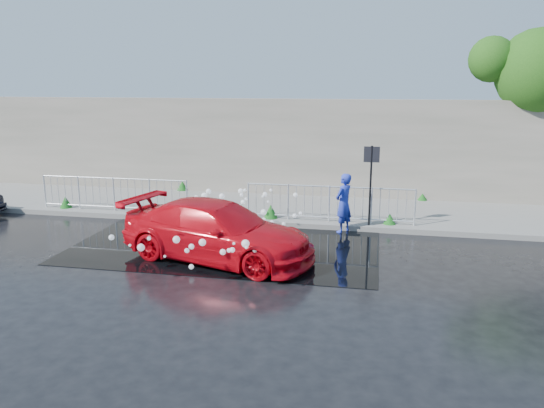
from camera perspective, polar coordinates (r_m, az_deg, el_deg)
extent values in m
plane|color=black|center=(13.62, -7.97, -5.41)|extent=(90.00, 90.00, 0.00)
cube|color=slate|center=(18.21, -2.85, -0.29)|extent=(30.00, 4.00, 0.15)
cube|color=slate|center=(16.34, -4.55, -1.88)|extent=(30.00, 0.25, 0.16)
cube|color=slate|center=(20.00, -1.37, 6.25)|extent=(30.00, 0.60, 3.50)
cube|color=black|center=(14.38, -4.78, -4.30)|extent=(8.00, 5.00, 0.01)
cylinder|color=black|center=(15.58, 10.53, 1.62)|extent=(0.06, 0.06, 2.50)
cube|color=black|center=(15.41, 10.68, 5.26)|extent=(0.45, 0.04, 0.45)
cylinder|color=#332114|center=(21.22, 26.89, 6.87)|extent=(0.36, 0.36, 5.00)
sphere|color=#13390D|center=(20.24, 26.72, 12.63)|extent=(2.85, 2.85, 2.85)
sphere|color=#13390D|center=(19.92, 22.56, 14.19)|extent=(1.54, 1.54, 1.54)
cylinder|color=silver|center=(19.27, -23.23, 1.30)|extent=(0.05, 0.05, 1.10)
cylinder|color=silver|center=(16.97, -9.15, 0.72)|extent=(0.05, 0.05, 1.10)
cylinder|color=silver|center=(17.89, -16.75, 2.66)|extent=(5.00, 0.04, 0.04)
cylinder|color=silver|center=(18.08, -16.55, -0.30)|extent=(5.00, 0.04, 0.04)
cylinder|color=silver|center=(16.39, -2.57, 0.44)|extent=(0.05, 0.05, 1.10)
cylinder|color=silver|center=(15.98, 15.12, -0.35)|extent=(0.05, 0.05, 1.10)
cylinder|color=silver|center=(15.88, 6.21, 1.87)|extent=(5.00, 0.04, 0.04)
cylinder|color=silver|center=(16.09, 6.12, -1.44)|extent=(5.00, 0.04, 0.04)
cone|color=#165319|center=(19.00, -21.31, 0.21)|extent=(0.40, 0.40, 0.39)
cone|color=#165319|center=(17.28, -10.60, -0.42)|extent=(0.36, 0.36, 0.33)
cone|color=#165319|center=(16.37, -0.14, -0.78)|extent=(0.44, 0.44, 0.42)
cone|color=#165319|center=(16.08, 12.54, -1.57)|extent=(0.38, 0.38, 0.31)
cone|color=#165319|center=(20.82, -9.61, 1.96)|extent=(0.42, 0.42, 0.36)
cone|color=#165319|center=(19.56, 15.88, 0.75)|extent=(0.34, 0.34, 0.24)
sphere|color=white|center=(14.63, -9.92, -3.21)|extent=(0.11, 0.11, 0.11)
sphere|color=white|center=(14.63, 2.45, -1.27)|extent=(0.12, 0.12, 0.12)
sphere|color=white|center=(14.21, -0.03, -1.99)|extent=(0.11, 0.11, 0.11)
sphere|color=white|center=(15.35, -6.85, 0.37)|extent=(0.17, 0.17, 0.17)
sphere|color=white|center=(14.72, -9.06, -1.91)|extent=(0.08, 0.08, 0.08)
sphere|color=white|center=(14.47, -5.54, -1.74)|extent=(0.16, 0.16, 0.16)
sphere|color=white|center=(15.22, -6.43, -0.59)|extent=(0.12, 0.12, 0.12)
sphere|color=white|center=(15.79, -3.30, 0.97)|extent=(0.11, 0.11, 0.11)
sphere|color=white|center=(14.50, -3.45, -2.16)|extent=(0.14, 0.14, 0.14)
sphere|color=white|center=(15.41, -2.81, 0.54)|extent=(0.10, 0.10, 0.10)
sphere|color=white|center=(15.74, -0.75, 1.05)|extent=(0.14, 0.14, 0.14)
sphere|color=white|center=(14.40, -1.53, -1.56)|extent=(0.12, 0.12, 0.12)
sphere|color=white|center=(15.52, -5.73, 0.03)|extent=(0.07, 0.07, 0.07)
sphere|color=white|center=(15.30, -5.15, 0.27)|extent=(0.10, 0.10, 0.10)
sphere|color=white|center=(14.76, 3.08, -1.01)|extent=(0.10, 0.10, 0.10)
sphere|color=white|center=(15.14, -0.43, 0.26)|extent=(0.07, 0.07, 0.07)
sphere|color=white|center=(14.45, -6.73, -2.73)|extent=(0.12, 0.12, 0.12)
sphere|color=white|center=(15.30, -5.56, -0.11)|extent=(0.14, 0.14, 0.14)
sphere|color=white|center=(14.03, 1.26, -2.16)|extent=(0.11, 0.11, 0.11)
sphere|color=white|center=(16.11, -3.40, 1.40)|extent=(0.16, 0.16, 0.16)
sphere|color=white|center=(14.89, -0.91, -0.89)|extent=(0.17, 0.17, 0.17)
sphere|color=white|center=(15.72, -1.01, 0.81)|extent=(0.07, 0.07, 0.07)
sphere|color=white|center=(15.13, -3.61, -0.28)|extent=(0.15, 0.15, 0.15)
sphere|color=white|center=(15.93, -0.13, 1.49)|extent=(0.09, 0.09, 0.09)
sphere|color=white|center=(14.73, -5.57, -1.70)|extent=(0.09, 0.09, 0.09)
sphere|color=white|center=(15.19, -3.15, 0.22)|extent=(0.13, 0.13, 0.13)
sphere|color=white|center=(14.54, -5.85, -2.99)|extent=(0.06, 0.06, 0.06)
sphere|color=white|center=(15.60, -7.99, 0.62)|extent=(0.12, 0.12, 0.12)
sphere|color=white|center=(15.04, -3.13, 0.20)|extent=(0.07, 0.07, 0.07)
sphere|color=white|center=(14.53, -0.90, -1.73)|extent=(0.14, 0.14, 0.14)
sphere|color=white|center=(14.70, -8.97, -2.17)|extent=(0.15, 0.15, 0.15)
sphere|color=white|center=(14.60, -0.86, -0.82)|extent=(0.09, 0.09, 0.09)
sphere|color=white|center=(14.21, 1.02, -2.98)|extent=(0.10, 0.10, 0.10)
sphere|color=white|center=(14.62, -7.12, -2.23)|extent=(0.09, 0.09, 0.09)
sphere|color=white|center=(14.11, -6.12, -3.39)|extent=(0.12, 0.12, 0.12)
sphere|color=white|center=(14.75, -7.26, -2.41)|extent=(0.10, 0.10, 0.10)
sphere|color=white|center=(14.44, -3.20, -1.82)|extent=(0.07, 0.07, 0.07)
sphere|color=white|center=(16.01, -8.16, 0.70)|extent=(0.14, 0.14, 0.14)
sphere|color=white|center=(15.78, 2.53, 0.98)|extent=(0.14, 0.14, 0.14)
sphere|color=white|center=(13.64, 2.30, -4.21)|extent=(0.13, 0.13, 0.13)
sphere|color=white|center=(14.73, -7.97, -2.03)|extent=(0.12, 0.12, 0.12)
sphere|color=white|center=(14.62, -3.16, -1.86)|extent=(0.09, 0.09, 0.09)
sphere|color=white|center=(15.15, -3.92, -0.60)|extent=(0.14, 0.14, 0.14)
sphere|color=white|center=(16.04, -7.31, 0.90)|extent=(0.18, 0.18, 0.18)
sphere|color=white|center=(15.61, -9.06, 0.12)|extent=(0.13, 0.13, 0.13)
sphere|color=white|center=(15.92, -5.42, 0.82)|extent=(0.18, 0.18, 0.18)
sphere|color=white|center=(16.01, -6.84, 1.35)|extent=(0.17, 0.17, 0.17)
sphere|color=white|center=(16.05, -2.94, 1.50)|extent=(0.10, 0.10, 0.10)
sphere|color=white|center=(11.62, -13.09, -3.63)|extent=(0.09, 0.09, 0.09)
sphere|color=white|center=(11.66, -4.41, -4.90)|extent=(0.07, 0.07, 0.07)
sphere|color=white|center=(11.41, -4.13, -4.26)|extent=(0.06, 0.06, 0.06)
sphere|color=white|center=(11.62, -8.66, -4.55)|extent=(0.13, 0.13, 0.13)
sphere|color=white|center=(11.76, -0.32, -5.96)|extent=(0.12, 0.12, 0.12)
sphere|color=white|center=(12.56, -13.92, -4.56)|extent=(0.18, 0.18, 0.18)
sphere|color=white|center=(10.66, -2.78, -4.69)|extent=(0.06, 0.06, 0.06)
sphere|color=white|center=(11.66, -16.88, -3.46)|extent=(0.12, 0.12, 0.12)
sphere|color=white|center=(11.89, -5.31, -5.17)|extent=(0.14, 0.14, 0.14)
sphere|color=white|center=(11.07, -4.29, -4.94)|extent=(0.11, 0.11, 0.11)
sphere|color=white|center=(11.54, -1.88, -5.02)|extent=(0.09, 0.09, 0.09)
sphere|color=white|center=(11.17, -4.66, -5.00)|extent=(0.10, 0.10, 0.10)
sphere|color=white|center=(12.47, -11.45, -5.55)|extent=(0.07, 0.07, 0.07)
sphere|color=white|center=(11.41, -2.87, -4.28)|extent=(0.18, 0.18, 0.18)
sphere|color=white|center=(11.42, -9.14, -4.97)|extent=(0.11, 0.11, 0.11)
sphere|color=white|center=(12.30, -8.67, -6.69)|extent=(0.12, 0.12, 0.12)
sphere|color=white|center=(11.55, -15.05, -4.32)|extent=(0.06, 0.06, 0.06)
sphere|color=white|center=(11.16, -7.50, -4.12)|extent=(0.15, 0.15, 0.15)
sphere|color=white|center=(11.21, -10.25, -3.79)|extent=(0.16, 0.16, 0.16)
imported|color=red|center=(13.04, -5.89, -2.92)|extent=(5.26, 3.19, 1.43)
imported|color=#2435B7|center=(15.36, 7.72, 0.09)|extent=(0.68, 0.75, 1.73)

